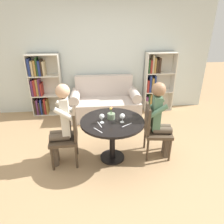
# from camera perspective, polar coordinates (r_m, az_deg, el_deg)

# --- Properties ---
(ground_plane) EXTENTS (16.00, 16.00, 0.00)m
(ground_plane) POSITION_cam_1_polar(r_m,az_deg,el_deg) (3.43, 0.09, -12.92)
(ground_plane) COLOR tan
(back_wall) EXTENTS (5.20, 0.05, 2.70)m
(back_wall) POSITION_cam_1_polar(r_m,az_deg,el_deg) (4.89, -2.57, 15.79)
(back_wall) COLOR silver
(back_wall) RESTS_ON ground_plane
(round_table) EXTENTS (0.99, 0.99, 0.70)m
(round_table) POSITION_cam_1_polar(r_m,az_deg,el_deg) (3.12, 0.09, -4.55)
(round_table) COLOR black
(round_table) RESTS_ON ground_plane
(couch) EXTENTS (1.60, 0.80, 0.92)m
(couch) POSITION_cam_1_polar(r_m,az_deg,el_deg) (4.75, -2.02, 2.53)
(couch) COLOR beige
(couch) RESTS_ON ground_plane
(bookshelf_left) EXTENTS (0.72, 0.28, 1.44)m
(bookshelf_left) POSITION_cam_1_polar(r_m,az_deg,el_deg) (5.00, -19.25, 7.09)
(bookshelf_left) COLOR silver
(bookshelf_left) RESTS_ON ground_plane
(bookshelf_right) EXTENTS (0.72, 0.28, 1.44)m
(bookshelf_right) POSITION_cam_1_polar(r_m,az_deg,el_deg) (5.10, 12.20, 8.40)
(bookshelf_right) COLOR silver
(bookshelf_right) RESTS_ON ground_plane
(chair_left) EXTENTS (0.44, 0.44, 0.90)m
(chair_left) POSITION_cam_1_polar(r_m,az_deg,el_deg) (3.16, -12.41, -6.42)
(chair_left) COLOR #473828
(chair_left) RESTS_ON ground_plane
(chair_right) EXTENTS (0.47, 0.47, 0.90)m
(chair_right) POSITION_cam_1_polar(r_m,az_deg,el_deg) (3.33, 11.88, -4.68)
(chair_right) COLOR #473828
(chair_right) RESTS_ON ground_plane
(person_left) EXTENTS (0.43, 0.35, 1.31)m
(person_left) POSITION_cam_1_polar(r_m,az_deg,el_deg) (3.07, -14.34, -3.36)
(person_left) COLOR brown
(person_left) RESTS_ON ground_plane
(person_right) EXTENTS (0.44, 0.37, 1.27)m
(person_right) POSITION_cam_1_polar(r_m,az_deg,el_deg) (3.25, 13.69, -1.77)
(person_right) COLOR brown
(person_right) RESTS_ON ground_plane
(wine_glass_left) EXTENTS (0.08, 0.08, 0.14)m
(wine_glass_left) POSITION_cam_1_polar(r_m,az_deg,el_deg) (2.96, -2.92, -1.35)
(wine_glass_left) COLOR white
(wine_glass_left) RESTS_ON round_table
(wine_glass_right) EXTENTS (0.08, 0.08, 0.14)m
(wine_glass_right) POSITION_cam_1_polar(r_m,az_deg,el_deg) (2.97, 2.96, -1.27)
(wine_glass_right) COLOR white
(wine_glass_right) RESTS_ON round_table
(flower_vase) EXTENTS (0.12, 0.12, 0.21)m
(flower_vase) POSITION_cam_1_polar(r_m,az_deg,el_deg) (3.08, -0.22, -0.91)
(flower_vase) COLOR gray
(flower_vase) RESTS_ON round_table
(knife_left_setting) EXTENTS (0.16, 0.12, 0.00)m
(knife_left_setting) POSITION_cam_1_polar(r_m,az_deg,el_deg) (2.93, 4.26, -3.72)
(knife_left_setting) COLOR silver
(knife_left_setting) RESTS_ON round_table
(fork_left_setting) EXTENTS (0.12, 0.16, 0.00)m
(fork_left_setting) POSITION_cam_1_polar(r_m,az_deg,el_deg) (2.80, -4.01, -5.21)
(fork_left_setting) COLOR silver
(fork_left_setting) RESTS_ON round_table
(knife_right_setting) EXTENTS (0.06, 0.19, 0.00)m
(knife_right_setting) POSITION_cam_1_polar(r_m,az_deg,el_deg) (2.95, -3.55, -3.59)
(knife_right_setting) COLOR silver
(knife_right_setting) RESTS_ON round_table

